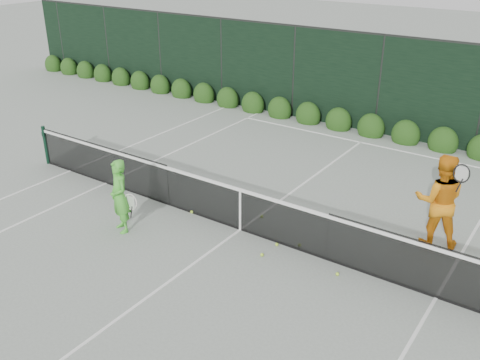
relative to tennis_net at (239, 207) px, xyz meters
The scene contains 8 objects.
ground 0.53m from the tennis_net, ahead, with size 80.00×80.00×0.00m, color gray.
tennis_net is the anchor object (origin of this frame).
player_woman 2.49m from the tennis_net, 145.09° to the right, with size 0.69×0.58×1.59m.
player_man 3.98m from the tennis_net, 26.72° to the left, with size 1.14×1.02×1.94m.
court_lines 0.53m from the tennis_net, ahead, with size 11.03×23.83×0.01m.
windscreen_fence 2.88m from the tennis_net, 89.49° to the right, with size 32.00×21.07×3.06m.
hedge_row 7.16m from the tennis_net, 89.80° to the left, with size 31.66×0.65×0.94m.
tennis_balls 0.91m from the tennis_net, ahead, with size 3.81×1.38×0.07m.
Camera 1 is at (5.61, -8.12, 5.72)m, focal length 40.00 mm.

